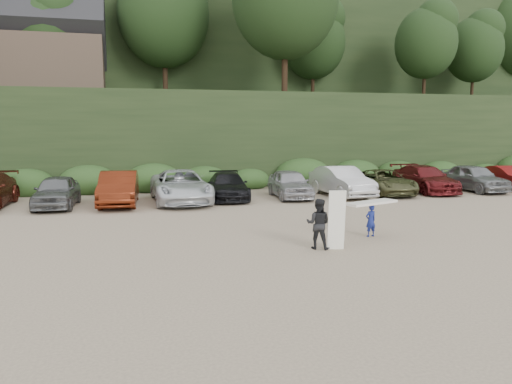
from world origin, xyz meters
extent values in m
plane|color=tan|center=(0.00, 0.00, 0.00)|extent=(120.00, 120.00, 0.00)
cube|color=black|center=(0.00, 22.00, 3.00)|extent=(80.00, 14.00, 6.00)
cube|color=black|center=(0.00, 40.00, 8.00)|extent=(90.00, 30.00, 16.00)
ellipsoid|color=black|center=(0.00, 22.00, 11.00)|extent=(66.00, 12.00, 10.00)
cube|color=#2B491E|center=(-0.55, 14.50, 0.60)|extent=(46.20, 2.00, 1.20)
cube|color=brown|center=(-12.00, 24.00, 8.00)|extent=(8.00, 6.00, 4.00)
imported|color=slate|center=(-9.91, 9.62, 0.75)|extent=(2.02, 4.52, 1.51)
imported|color=#64210F|center=(-7.09, 9.61, 0.82)|extent=(2.02, 5.05, 1.63)
imported|color=silver|center=(-4.08, 9.68, 0.81)|extent=(2.79, 5.89, 1.63)
imported|color=black|center=(-1.55, 10.22, 0.69)|extent=(2.33, 4.89, 1.38)
imported|color=#A8A7AC|center=(1.77, 9.88, 0.76)|extent=(2.09, 4.56, 1.52)
imported|color=silver|center=(4.67, 9.69, 0.82)|extent=(2.09, 5.07, 1.63)
imported|color=brown|center=(7.39, 9.90, 0.69)|extent=(2.56, 5.07, 1.38)
imported|color=maroon|center=(10.16, 10.18, 0.76)|extent=(2.34, 5.34, 1.53)
imported|color=gray|center=(13.19, 9.76, 0.80)|extent=(1.98, 4.71, 1.59)
imported|color=maroon|center=(15.84, 10.03, 0.70)|extent=(1.77, 4.35, 1.41)
imported|color=navy|center=(1.42, 0.07, 0.56)|extent=(0.46, 0.35, 1.13)
cube|color=white|center=(1.42, 0.07, 1.19)|extent=(2.13, 1.25, 0.08)
imported|color=black|center=(-0.98, -1.09, 0.79)|extent=(0.97, 0.91, 1.58)
cube|color=white|center=(-0.51, -1.38, 0.93)|extent=(0.57, 0.37, 1.86)
camera|label=1|loc=(-6.72, -15.33, 3.78)|focal=35.00mm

